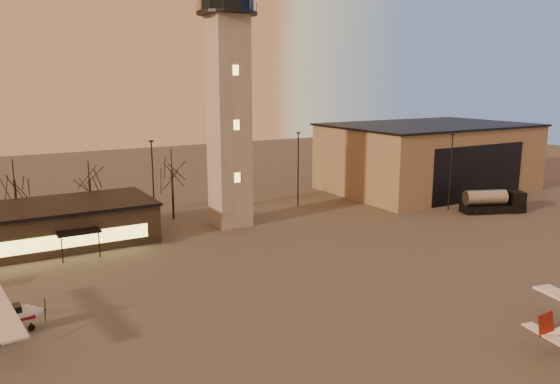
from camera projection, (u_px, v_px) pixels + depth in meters
name	position (u px, v px, depth m)	size (l,w,h in m)	color
ground	(407.00, 316.00, 39.84)	(220.00, 220.00, 0.00)	#44413F
control_tower	(228.00, 85.00, 61.92)	(6.80, 6.80, 32.60)	gray
hangar	(428.00, 157.00, 85.35)	(30.60, 20.60, 10.30)	#8E785D
terminal	(26.00, 228.00, 55.55)	(25.40, 12.20, 4.30)	black
light_poles	(230.00, 178.00, 65.20)	(58.50, 12.25, 10.14)	black
tree_row	(93.00, 174.00, 64.96)	(37.20, 9.20, 8.80)	black
fuel_truck	(493.00, 203.00, 70.89)	(8.44, 5.24, 3.03)	black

